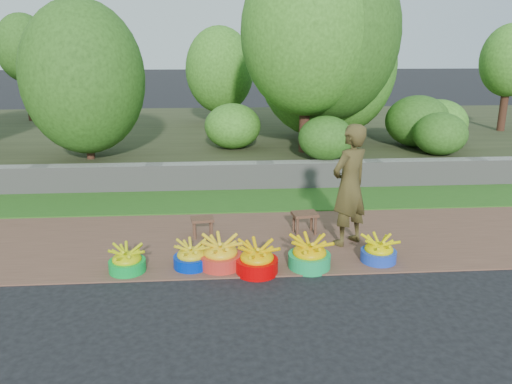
{
  "coord_description": "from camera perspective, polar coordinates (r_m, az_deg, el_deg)",
  "views": [
    {
      "loc": [
        -0.91,
        -5.71,
        2.8
      ],
      "look_at": [
        -0.39,
        1.3,
        0.75
      ],
      "focal_mm": 35.0,
      "sensor_mm": 36.0,
      "label": 1
    }
  ],
  "objects": [
    {
      "name": "earth_bank",
      "position": [
        14.95,
        -0.69,
        6.47
      ],
      "size": [
        80.0,
        10.0,
        0.5
      ],
      "primitive_type": "cube",
      "color": "#31371E",
      "rests_on": "ground"
    },
    {
      "name": "basin_b",
      "position": [
        6.63,
        -7.39,
        -7.35
      ],
      "size": [
        0.47,
        0.47,
        0.35
      ],
      "color": "#0025A8",
      "rests_on": "ground"
    },
    {
      "name": "grass_verge",
      "position": [
        9.42,
        1.51,
        -0.89
      ],
      "size": [
        80.0,
        1.5,
        0.04
      ],
      "primitive_type": "cube",
      "color": "#2A5D1A",
      "rests_on": "ground"
    },
    {
      "name": "basin_c",
      "position": [
        6.59,
        -4.07,
        -7.16
      ],
      "size": [
        0.56,
        0.56,
        0.42
      ],
      "color": "red",
      "rests_on": "ground"
    },
    {
      "name": "basin_d",
      "position": [
        6.43,
        0.11,
        -7.76
      ],
      "size": [
        0.54,
        0.54,
        0.4
      ],
      "color": "#C40002",
      "rests_on": "ground"
    },
    {
      "name": "vendor_woman",
      "position": [
        7.22,
        10.64,
        0.75
      ],
      "size": [
        0.77,
        0.71,
        1.77
      ],
      "primitive_type": "imported",
      "rotation": [
        0.0,
        0.0,
        3.74
      ],
      "color": "black",
      "rests_on": "dirt_shoulder"
    },
    {
      "name": "stool_right",
      "position": [
        7.71,
        5.6,
        -2.86
      ],
      "size": [
        0.41,
        0.34,
        0.33
      ],
      "rotation": [
        0.0,
        0.0,
        0.14
      ],
      "color": "#513223",
      "rests_on": "dirt_shoulder"
    },
    {
      "name": "retaining_wall",
      "position": [
        10.17,
        1.04,
        1.89
      ],
      "size": [
        80.0,
        0.35,
        0.55
      ],
      "primitive_type": "cube",
      "color": "gray",
      "rests_on": "ground"
    },
    {
      "name": "dirt_shoulder",
      "position": [
        7.55,
        3.02,
        -5.44
      ],
      "size": [
        80.0,
        2.5,
        0.02
      ],
      "primitive_type": "cube",
      "color": "brown",
      "rests_on": "ground"
    },
    {
      "name": "basin_e",
      "position": [
        6.6,
        6.12,
        -7.16
      ],
      "size": [
        0.56,
        0.56,
        0.41
      ],
      "color": "#15A052",
      "rests_on": "ground"
    },
    {
      "name": "vegetation",
      "position": [
        12.41,
        -7.02,
        14.79
      ],
      "size": [
        36.31,
        8.29,
        4.53
      ],
      "color": "#392015",
      "rests_on": "earth_bank"
    },
    {
      "name": "basin_f",
      "position": [
        6.94,
        13.84,
        -6.6
      ],
      "size": [
        0.48,
        0.48,
        0.36
      ],
      "color": "#1A3BB7",
      "rests_on": "ground"
    },
    {
      "name": "stool_left",
      "position": [
        7.6,
        -6.14,
        -3.4
      ],
      "size": [
        0.37,
        0.3,
        0.3
      ],
      "rotation": [
        0.0,
        0.0,
        0.14
      ],
      "color": "#513223",
      "rests_on": "dirt_shoulder"
    },
    {
      "name": "basin_a",
      "position": [
        6.66,
        -14.53,
        -7.66
      ],
      "size": [
        0.47,
        0.47,
        0.35
      ],
      "color": "#059E33",
      "rests_on": "ground"
    },
    {
      "name": "ground_plane",
      "position": [
        6.42,
        4.42,
        -9.64
      ],
      "size": [
        120.0,
        120.0,
        0.0
      ],
      "primitive_type": "plane",
      "color": "black",
      "rests_on": "ground"
    }
  ]
}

